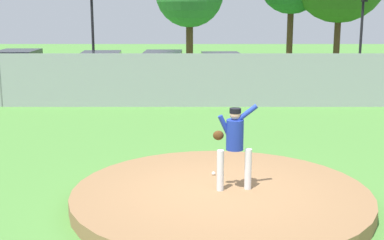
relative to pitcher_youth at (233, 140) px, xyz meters
name	(u,v)px	position (x,y,z in m)	size (l,w,h in m)	color
ground_plane	(209,131)	(-0.24, 5.97, -1.23)	(80.00, 80.00, 0.00)	#4C8438
asphalt_strip	(203,89)	(-0.24, 14.47, -1.23)	(44.00, 7.00, 0.01)	#2B2B2D
pitchers_mound	(220,197)	(-0.24, -0.03, -1.09)	(5.58, 5.58, 0.27)	olive
pitcher_youth	(233,140)	(0.00, 0.00, 0.00)	(0.82, 0.32, 1.63)	silver
baseball	(213,173)	(-0.33, 0.87, -0.92)	(0.07, 0.07, 0.07)	white
chainlink_fence	(206,80)	(-0.24, 9.97, -0.23)	(38.31, 0.07, 2.09)	gray
parked_car_red	(100,71)	(-4.91, 14.45, -0.42)	(2.23, 4.82, 1.67)	#A81919
parked_car_charcoal	(162,71)	(-2.09, 14.29, -0.40)	(1.91, 4.68, 1.72)	#232328
parked_car_teal	(18,70)	(-8.74, 14.66, -0.40)	(1.99, 4.24, 1.75)	#146066
parked_car_slate	(221,71)	(0.60, 14.85, -0.46)	(2.17, 4.54, 1.59)	slate
traffic_light_near	(91,11)	(-5.97, 18.33, 2.26)	(0.28, 0.46, 5.14)	black
traffic_light_far	(362,14)	(8.21, 18.73, 2.09)	(0.28, 0.46, 4.86)	black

